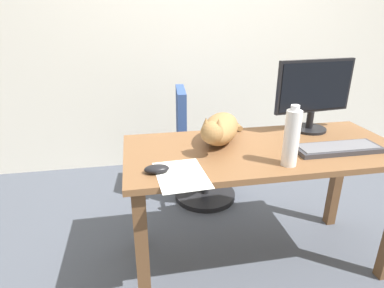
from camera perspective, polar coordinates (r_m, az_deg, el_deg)
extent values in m
plane|color=#474C56|center=(2.11, 10.89, -19.43)|extent=(8.00, 8.00, 0.00)
cube|color=beige|center=(3.05, 1.92, 20.42)|extent=(6.00, 0.04, 2.60)
cube|color=brown|center=(1.72, 12.58, -1.05)|extent=(1.44, 0.64, 0.03)
cube|color=brown|center=(1.57, -8.77, -19.06)|extent=(0.06, 0.06, 0.71)
cube|color=brown|center=(2.00, -9.42, -9.32)|extent=(0.06, 0.06, 0.71)
cube|color=brown|center=(2.39, 24.26, -5.58)|extent=(0.06, 0.06, 0.71)
cylinder|color=black|center=(2.65, 2.32, -8.94)|extent=(0.48, 0.48, 0.04)
cylinder|color=black|center=(2.56, 2.39, -5.18)|extent=(0.06, 0.06, 0.43)
cylinder|color=navy|center=(2.45, 2.48, -0.08)|extent=(0.44, 0.44, 0.06)
cube|color=navy|center=(2.36, -1.95, 4.95)|extent=(0.09, 0.36, 0.40)
cylinder|color=black|center=(2.05, 19.97, 2.55)|extent=(0.20, 0.20, 0.01)
cylinder|color=black|center=(2.04, 20.17, 4.08)|extent=(0.04, 0.04, 0.10)
cube|color=black|center=(1.99, 20.92, 9.56)|extent=(0.48, 0.08, 0.30)
cube|color=black|center=(1.98, 21.18, 9.47)|extent=(0.45, 0.06, 0.27)
cube|color=#333338|center=(1.79, 24.34, -0.74)|extent=(0.44, 0.15, 0.02)
cube|color=slate|center=(1.78, 24.41, -0.33)|extent=(0.40, 0.12, 0.00)
ellipsoid|color=olive|center=(1.74, 5.10, 2.77)|extent=(0.32, 0.40, 0.15)
sphere|color=olive|center=(1.52, 3.56, 2.03)|extent=(0.11, 0.11, 0.11)
cone|color=olive|center=(1.50, 4.73, 3.70)|extent=(0.04, 0.04, 0.04)
cone|color=olive|center=(1.51, 2.49, 3.91)|extent=(0.04, 0.04, 0.04)
cylinder|color=olive|center=(1.99, 7.67, 3.50)|extent=(0.04, 0.18, 0.03)
ellipsoid|color=black|center=(1.41, -6.28, -4.42)|extent=(0.11, 0.06, 0.04)
cube|color=white|center=(1.39, -1.95, -5.50)|extent=(0.23, 0.31, 0.00)
cylinder|color=silver|center=(1.50, 17.22, 0.94)|extent=(0.07, 0.07, 0.26)
cylinder|color=silver|center=(1.46, 17.84, 6.12)|extent=(0.04, 0.04, 0.02)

